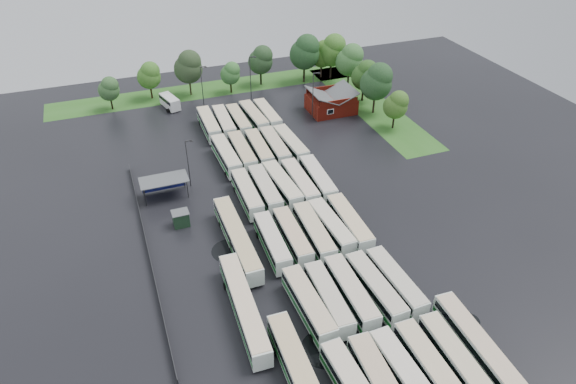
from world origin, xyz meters
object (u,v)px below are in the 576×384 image
object	(u,v)px
artic_bus_west_a	(303,382)
artic_bus_east	(484,355)
brick_building	(331,104)
minibus	(170,102)

from	to	relation	value
artic_bus_west_a	artic_bus_east	bearing A→B (deg)	-9.30
brick_building	artic_bus_east	bearing A→B (deg)	-99.72
artic_bus_west_a	artic_bus_east	distance (m)	21.68
brick_building	artic_bus_east	size ratio (longest dim) A/B	0.55
brick_building	minibus	world-z (taller)	brick_building
artic_bus_west_a	minibus	distance (m)	80.22
brick_building	artic_bus_east	distance (m)	70.56
minibus	artic_bus_east	bearing A→B (deg)	-90.26
artic_bus_east	minibus	distance (m)	87.18
artic_bus_west_a	brick_building	bearing A→B (deg)	64.56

